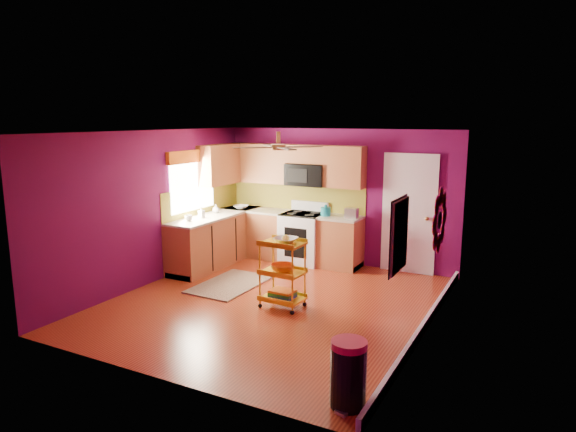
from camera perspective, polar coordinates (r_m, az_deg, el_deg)
The scene contains 18 objects.
ground at distance 7.69m, azimuth -1.73°, elevation -9.64°, with size 5.00×5.00×0.00m, color maroon.
room_envelope at distance 7.27m, azimuth -1.62°, elevation 2.47°, with size 4.54×5.04×2.52m.
lower_cabinets at distance 9.72m, azimuth -3.44°, elevation -2.60°, with size 2.81×2.31×0.94m.
electric_range at distance 9.64m, azimuth 1.71°, elevation -2.39°, with size 0.76×0.66×1.13m.
upper_cabinetry at distance 9.75m, azimuth -1.93°, elevation 5.60°, with size 2.80×2.30×1.26m.
left_window at distance 9.36m, azimuth -10.57°, elevation 4.82°, with size 0.08×1.35×1.08m.
panel_door at distance 9.17m, azimuth 13.30°, elevation 0.08°, with size 0.95×0.11×2.15m.
right_wall_art at distance 6.21m, azimuth 14.84°, elevation -1.11°, with size 0.04×2.74×1.04m.
ceiling_fan at distance 7.39m, azimuth -1.07°, elevation 7.74°, with size 1.01×1.01×0.26m.
shag_rug at distance 8.52m, azimuth -6.44°, elevation -7.54°, with size 0.87×1.42×0.02m, color black.
rolling_cart at distance 7.35m, azimuth -0.57°, elevation -6.05°, with size 0.61×0.46×1.08m.
trash_can at distance 5.07m, azimuth 6.72°, elevation -17.01°, with size 0.43×0.43×0.66m.
teal_kettle at distance 9.32m, azimuth 4.21°, elevation 0.52°, with size 0.18×0.18×0.21m.
toaster at distance 9.16m, azimuth 7.08°, elevation 0.32°, with size 0.22×0.15×0.18m, color beige.
soap_bottle_a at distance 9.24m, azimuth -9.60°, elevation 0.41°, with size 0.09×0.09×0.20m, color #EA3F72.
soap_bottle_b at distance 9.68m, azimuth -8.01°, elevation 0.82°, with size 0.13×0.13×0.16m, color white.
counter_dish at distance 10.09m, azimuth -5.24°, elevation 1.00°, with size 0.28×0.28×0.07m, color white.
counter_cup at distance 9.01m, azimuth -10.98°, elevation -0.23°, with size 0.13×0.13×0.10m, color white.
Camera 1 is at (3.53, -6.28, 2.69)m, focal length 32.00 mm.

